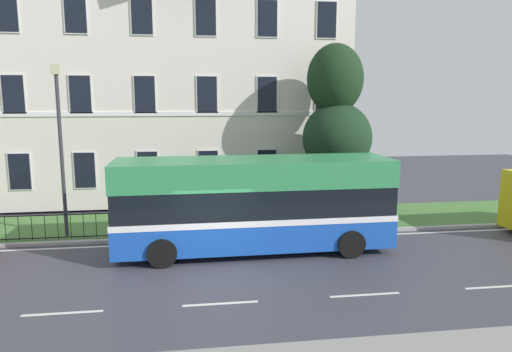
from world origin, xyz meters
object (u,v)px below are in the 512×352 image
evergreen_tree (332,158)px  litter_bin (300,215)px  street_lamp_post (61,140)px  georgian_townhouse (178,76)px  single_decker_bus (254,203)px

evergreen_tree → litter_bin: (-2.03, -2.29, -2.02)m
evergreen_tree → litter_bin: 3.66m
street_lamp_post → litter_bin: (9.23, -0.10, -3.22)m
evergreen_tree → street_lamp_post: 11.53m
georgian_townhouse → evergreen_tree: bearing=-45.5°
evergreen_tree → single_decker_bus: evergreen_tree is taller
street_lamp_post → single_decker_bus: bearing=-19.5°
single_decker_bus → street_lamp_post: (-7.01, 2.49, 2.12)m
street_lamp_post → litter_bin: street_lamp_post is taller
georgian_townhouse → litter_bin: 12.27m
evergreen_tree → georgian_townhouse: bearing=134.5°
georgian_townhouse → litter_bin: bearing=-62.1°
georgian_townhouse → litter_bin: size_ratio=17.23×
evergreen_tree → street_lamp_post: bearing=-169.0°
street_lamp_post → litter_bin: bearing=-0.7°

